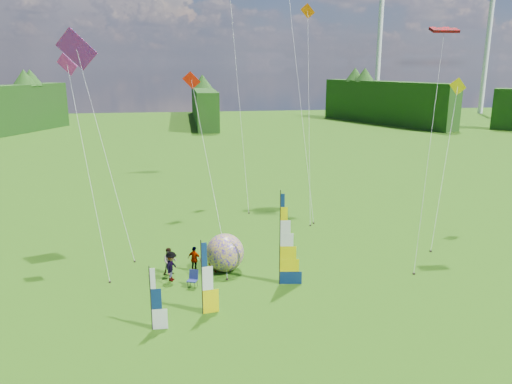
{
  "coord_description": "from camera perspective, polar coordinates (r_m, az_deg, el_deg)",
  "views": [
    {
      "loc": [
        -4.94,
        -22.27,
        12.39
      ],
      "look_at": [
        -1.0,
        4.0,
        5.5
      ],
      "focal_mm": 35.0,
      "sensor_mm": 36.0,
      "label": 1
    }
  ],
  "objects": [
    {
      "name": "kite_whale",
      "position": [
        43.82,
        5.05,
        11.85
      ],
      "size": [
        9.33,
        15.17,
        20.75
      ],
      "primitive_type": null,
      "rotation": [
        0.0,
        0.0,
        -0.43
      ],
      "color": "black",
      "rests_on": "ground"
    },
    {
      "name": "spectator_b",
      "position": [
        30.68,
        -9.84,
        -7.81
      ],
      "size": [
        0.83,
        0.43,
        1.67
      ],
      "primitive_type": "imported",
      "rotation": [
        0.0,
        0.0,
        0.04
      ],
      "color": "#66594C",
      "rests_on": "ground"
    },
    {
      "name": "turbine_left",
      "position": [
        139.19,
        24.87,
        14.33
      ],
      "size": [
        8.0,
        1.2,
        30.0
      ],
      "primitive_type": null,
      "color": "silver",
      "rests_on": "ground"
    },
    {
      "name": "side_banner_far",
      "position": [
        24.54,
        -11.93,
        -11.93
      ],
      "size": [
        0.94,
        0.12,
        3.17
      ],
      "primitive_type": null,
      "rotation": [
        0.0,
        0.0,
        -0.02
      ],
      "color": "white",
      "rests_on": "ground"
    },
    {
      "name": "small_kite_pink",
      "position": [
        31.73,
        -18.77,
        3.52
      ],
      "size": [
        7.76,
        9.59,
        13.49
      ],
      "primitive_type": null,
      "rotation": [
        0.0,
        0.0,
        -0.4
      ],
      "color": "#F128B5",
      "rests_on": "ground"
    },
    {
      "name": "bol_inflatable",
      "position": [
        30.7,
        -3.58,
        -6.93
      ],
      "size": [
        2.57,
        2.57,
        2.34
      ],
      "primitive_type": "sphere",
      "rotation": [
        0.0,
        0.0,
        -0.1
      ],
      "color": "#1A00A7",
      "rests_on": "ground"
    },
    {
      "name": "spectator_d",
      "position": [
        30.89,
        -7.04,
        -7.62
      ],
      "size": [
        0.99,
        0.84,
        1.59
      ],
      "primitive_type": "imported",
      "rotation": [
        0.0,
        0.0,
        2.54
      ],
      "color": "#66594C",
      "rests_on": "ground"
    },
    {
      "name": "ground",
      "position": [
        25.96,
        3.6,
        -14.0
      ],
      "size": [
        220.0,
        220.0,
        0.0
      ],
      "primitive_type": "plane",
      "color": "#2F6611",
      "rests_on": "ground"
    },
    {
      "name": "spectator_c",
      "position": [
        29.8,
        -9.62,
        -8.37
      ],
      "size": [
        0.8,
        1.23,
        1.78
      ],
      "primitive_type": "imported",
      "rotation": [
        0.0,
        0.0,
        1.22
      ],
      "color": "#66594C",
      "rests_on": "ground"
    },
    {
      "name": "kite_rainbow_delta",
      "position": [
        34.74,
        -17.08,
        6.45
      ],
      "size": [
        11.15,
        13.37,
        15.76
      ],
      "primitive_type": null,
      "rotation": [
        0.0,
        0.0,
        -0.24
      ],
      "color": "#FF0C31",
      "rests_on": "ground"
    },
    {
      "name": "small_kite_green",
      "position": [
        45.27,
        -2.14,
        13.18
      ],
      "size": [
        3.26,
        12.02,
        22.64
      ],
      "primitive_type": null,
      "rotation": [
        0.0,
        0.0,
        0.04
      ],
      "color": "green",
      "rests_on": "ground"
    },
    {
      "name": "feather_banner_main",
      "position": [
        28.29,
        2.75,
        -5.5
      ],
      "size": [
        1.45,
        0.29,
        5.41
      ],
      "primitive_type": null,
      "rotation": [
        0.0,
        0.0,
        -0.13
      ],
      "color": "navy",
      "rests_on": "ground"
    },
    {
      "name": "spectator_a",
      "position": [
        30.52,
        -4.95,
        -7.53
      ],
      "size": [
        0.83,
        0.74,
        1.9
      ],
      "primitive_type": "imported",
      "rotation": [
        0.0,
        0.0,
        0.53
      ],
      "color": "#66594C",
      "rests_on": "ground"
    },
    {
      "name": "small_kite_red",
      "position": [
        38.9,
        -5.77,
        5.18
      ],
      "size": [
        4.6,
        11.51,
        12.22
      ],
      "primitive_type": null,
      "rotation": [
        0.0,
        0.0,
        0.04
      ],
      "color": "red",
      "rests_on": "ground"
    },
    {
      "name": "treeline_ring",
      "position": [
        24.3,
        3.75,
        -5.69
      ],
      "size": [
        210.0,
        210.0,
        8.0
      ],
      "primitive_type": null,
      "color": "#203E15",
      "rests_on": "ground"
    },
    {
      "name": "turbine_right",
      "position": [
        133.95,
        13.86,
        15.26
      ],
      "size": [
        8.0,
        1.2,
        30.0
      ],
      "primitive_type": null,
      "color": "silver",
      "rests_on": "ground"
    },
    {
      "name": "small_kite_orange",
      "position": [
        41.92,
        6.09,
        9.71
      ],
      "size": [
        3.99,
        10.88,
        17.82
      ],
      "primitive_type": null,
      "rotation": [
        0.0,
        0.0,
        -0.03
      ],
      "color": "#F15C00",
      "rests_on": "ground"
    },
    {
      "name": "side_banner_left",
      "position": [
        25.4,
        -6.2,
        -9.87
      ],
      "size": [
        1.07,
        0.27,
        3.85
      ],
      "primitive_type": null,
      "rotation": [
        0.0,
        0.0,
        0.16
      ],
      "color": "#F2DA00",
      "rests_on": "ground"
    },
    {
      "name": "camp_chair",
      "position": [
        28.92,
        -7.29,
        -9.87
      ],
      "size": [
        0.74,
        0.74,
        0.99
      ],
      "primitive_type": null,
      "rotation": [
        0.0,
        0.0,
        -0.38
      ],
      "color": "navy",
      "rests_on": "ground"
    },
    {
      "name": "small_kite_yellow",
      "position": [
        38.29,
        20.87,
        3.83
      ],
      "size": [
        7.02,
        8.96,
        11.8
      ],
      "primitive_type": null,
      "rotation": [
        0.0,
        0.0,
        -0.02
      ],
      "color": "#F3C101",
      "rests_on": "ground"
    },
    {
      "name": "kite_parafoil",
      "position": [
        33.55,
        19.37,
        6.51
      ],
      "size": [
        9.69,
        11.53,
        16.36
      ],
      "primitive_type": null,
      "rotation": [
        0.0,
        0.0,
        -0.22
      ],
      "color": "#AC0005",
      "rests_on": "ground"
    }
  ]
}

